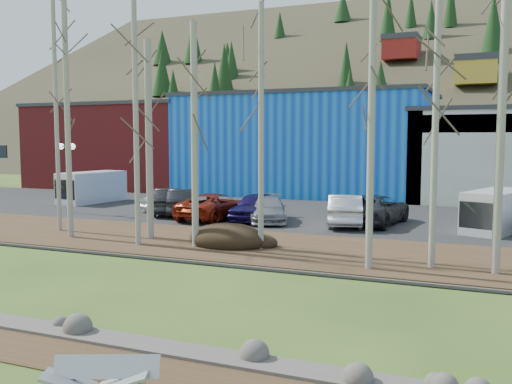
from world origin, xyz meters
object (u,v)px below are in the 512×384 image
at_px(car_4, 255,207).
at_px(car_8, 169,201).
at_px(car_3, 268,209).
at_px(bench_damaged, 99,380).
at_px(car_2, 214,206).
at_px(car_0, 167,200).
at_px(car_5, 345,210).
at_px(van_grey, 90,187).
at_px(street_lamp, 67,158).
at_px(car_1, 183,202).
at_px(van_white, 495,211).
at_px(car_6, 375,209).

xyz_separation_m(car_4, car_8, (-5.83, 0.54, 0.01)).
relative_size(car_3, car_4, 1.04).
xyz_separation_m(bench_damaged, car_2, (-8.05, 20.27, 0.45)).
height_order(car_0, car_8, car_8).
bearing_deg(car_8, car_2, 136.54).
distance_m(car_0, car_5, 11.88).
xyz_separation_m(bench_damaged, van_grey, (-19.91, 24.35, 0.79)).
bearing_deg(street_lamp, car_0, 52.75).
bearing_deg(street_lamp, van_grey, 133.86).
height_order(car_1, van_white, van_white).
bearing_deg(car_6, car_5, 45.83).
bearing_deg(car_3, car_0, 142.79).
bearing_deg(car_3, car_8, 152.11).
relative_size(car_5, car_8, 1.04).
xyz_separation_m(car_0, car_2, (4.55, -2.41, 0.07)).
height_order(street_lamp, car_5, street_lamp).
distance_m(car_2, car_4, 2.31).
height_order(bench_damaged, street_lamp, street_lamp).
distance_m(car_1, car_2, 2.81).
relative_size(bench_damaged, car_1, 0.42).
bearing_deg(van_grey, car_8, -12.78).
relative_size(car_6, car_8, 1.20).
bearing_deg(car_3, bench_damaged, -98.69).
height_order(car_5, van_grey, van_grey).
height_order(street_lamp, car_3, street_lamp).
distance_m(car_5, car_8, 10.78).
height_order(car_6, van_white, van_white).
bearing_deg(street_lamp, car_2, 23.60).
bearing_deg(street_lamp, van_white, 23.31).
bearing_deg(car_6, car_4, 18.69).
distance_m(bench_damaged, car_8, 24.27).
distance_m(car_4, van_grey, 14.57).
bearing_deg(car_3, van_white, -17.27).
bearing_deg(car_6, van_grey, 0.84).
bearing_deg(car_3, van_grey, 143.75).
bearing_deg(car_2, street_lamp, 10.60).
height_order(bench_damaged, car_2, car_2).
bearing_deg(car_8, van_grey, -47.66).
relative_size(bench_damaged, car_2, 0.37).
xyz_separation_m(car_3, car_8, (-6.64, 0.65, 0.09)).
relative_size(bench_damaged, car_3, 0.42).
bearing_deg(car_2, car_5, -169.93).
bearing_deg(van_grey, car_0, -5.47).
bearing_deg(car_4, car_2, -167.72).
xyz_separation_m(street_lamp, car_2, (9.37, 0.97, -2.56)).
distance_m(car_2, car_3, 3.09).
xyz_separation_m(bench_damaged, van_white, (6.28, 21.63, 0.71)).
xyz_separation_m(car_1, car_3, (5.68, -0.65, -0.09)).
bearing_deg(van_white, van_grey, -166.92).
relative_size(bench_damaged, van_white, 0.39).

